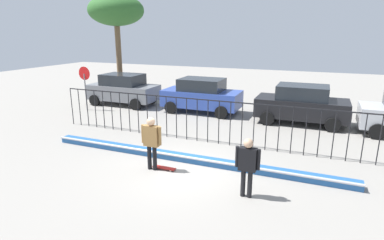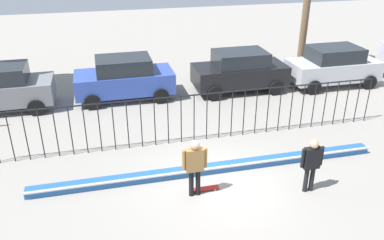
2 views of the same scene
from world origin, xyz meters
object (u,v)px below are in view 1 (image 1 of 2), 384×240
parked_car_gray (123,89)px  parked_car_black (301,104)px  skateboarder (151,139)px  stop_sign (85,82)px  skateboard (164,168)px  parked_car_blue (202,95)px  camera_operator (247,163)px  palm_tree_short (116,12)px

parked_car_gray → parked_car_black: same height
skateboarder → stop_sign: size_ratio=0.71×
skateboard → stop_sign: 9.89m
skateboarder → stop_sign: stop_sign is taller
parked_car_gray → parked_car_blue: (5.16, 0.04, 0.00)m
parked_car_blue → parked_car_black: size_ratio=1.00×
parked_car_black → parked_car_gray: bearing=178.4°
camera_operator → stop_sign: size_ratio=0.67×
parked_car_black → parked_car_blue: bearing=176.7°
stop_sign → skateboard: bearing=-35.5°
palm_tree_short → parked_car_blue: bearing=-14.0°
skateboarder → parked_car_black: 8.59m
stop_sign → parked_car_gray: bearing=59.5°
skateboarder → palm_tree_short: 13.07m
parked_car_black → skateboarder: bearing=-118.6°
skateboarder → stop_sign: 9.57m
skateboard → parked_car_black: bearing=60.2°
skateboarder → stop_sign: bearing=148.8°
stop_sign → skateboarder: bearing=-37.4°
parked_car_gray → parked_car_black: bearing=-0.1°
camera_operator → parked_car_black: parked_car_black is taller
skateboarder → parked_car_gray: size_ratio=0.41×
skateboarder → stop_sign: (-7.59, 5.81, 0.56)m
skateboarder → parked_car_blue: parked_car_blue is taller
skateboarder → palm_tree_short: palm_tree_short is taller
stop_sign → camera_operator: bearing=-30.5°
camera_operator → parked_car_gray: bearing=0.1°
camera_operator → parked_car_blue: bearing=-20.8°
skateboard → parked_car_black: size_ratio=0.19×
skateboard → camera_operator: 3.13m
stop_sign → palm_tree_short: (-0.17, 3.66, 4.02)m
parked_car_gray → parked_car_black: size_ratio=1.00×
skateboarder → skateboard: size_ratio=2.21×
parked_car_black → palm_tree_short: bearing=170.5°
skateboard → parked_car_gray: (-6.77, 7.67, 0.91)m
parked_car_blue → palm_tree_short: palm_tree_short is taller
skateboarder → camera_operator: (3.25, -0.59, -0.06)m
skateboard → parked_car_blue: bearing=98.5°
palm_tree_short → camera_operator: bearing=-42.4°
camera_operator → parked_car_blue: 9.56m
skateboarder → parked_car_black: size_ratio=0.41×
parked_car_black → stop_sign: (-11.66, -1.76, 0.64)m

